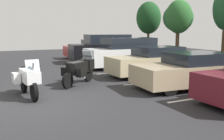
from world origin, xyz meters
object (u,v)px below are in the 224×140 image
Objects in this scene: motorcycle_touring at (29,79)px; car_red at (95,49)px; car_white at (126,53)px; motorcycle_second at (80,69)px; car_tan at (192,70)px; car_champagne at (153,61)px; car_black at (104,49)px.

car_red reaches higher than motorcycle_touring.
car_red is 6.02m from car_white.
car_red is (-9.55, 4.52, 0.06)m from motorcycle_second.
motorcycle_touring is 0.44× the size of car_red.
motorcycle_touring is at bearing -32.20° from car_red.
car_tan is at bearing -2.91° from car_red.
car_champagne is at bearing 105.18° from motorcycle_touring.
motorcycle_touring is 2.56m from motorcycle_second.
car_white reaches higher than car_champagne.
car_red is 9.06m from car_champagne.
motorcycle_touring is 6.56m from car_champagne.
motorcycle_second is (-1.22, 2.26, 0.03)m from motorcycle_touring.
motorcycle_second is 0.38× the size of car_white.
car_red is at bearing 154.65° from motorcycle_second.
motorcycle_second is 0.38× the size of car_tan.
motorcycle_second is at bearing -49.68° from car_white.
car_white is (-3.55, 4.18, 0.24)m from motorcycle_second.
car_red is 1.04× the size of car_black.
car_black is at bearing -9.75° from car_red.
car_champagne is 0.95× the size of car_tan.
car_champagne is at bearing 176.87° from car_tan.
car_tan reaches higher than motorcycle_touring.
car_black is at bearing 148.38° from motorcycle_second.
car_tan is at bearing -2.54° from car_white.
motorcycle_second is 5.49m from car_white.
motorcycle_touring is at bearing -61.66° from motorcycle_second.
car_white is at bearing 3.49° from car_black.
motorcycle_touring is at bearing -39.04° from car_black.
motorcycle_touring is 0.45× the size of car_tan.
motorcycle_touring is 0.46× the size of car_black.
car_red is 1.02× the size of car_tan.
car_champagne is (-0.50, 4.07, 0.05)m from motorcycle_second.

